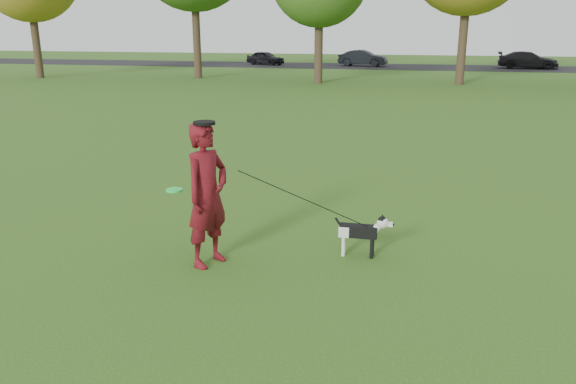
% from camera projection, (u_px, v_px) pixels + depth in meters
% --- Properties ---
extents(ground, '(120.00, 120.00, 0.00)m').
position_uv_depth(ground, '(298.00, 258.00, 8.09)').
color(ground, '#285116').
rests_on(ground, ground).
extents(road, '(120.00, 7.00, 0.02)m').
position_uv_depth(road, '(396.00, 67.00, 45.52)').
color(road, black).
rests_on(road, ground).
extents(man, '(0.72, 0.86, 2.01)m').
position_uv_depth(man, '(207.00, 195.00, 7.65)').
color(man, '#520D0B').
rests_on(man, ground).
extents(dog, '(0.85, 0.17, 0.65)m').
position_uv_depth(dog, '(363.00, 230.00, 8.07)').
color(dog, black).
rests_on(dog, ground).
extents(car_left, '(3.56, 2.35, 1.13)m').
position_uv_depth(car_left, '(266.00, 58.00, 47.63)').
color(car_left, black).
rests_on(car_left, road).
extents(car_mid, '(4.06, 1.88, 1.29)m').
position_uv_depth(car_mid, '(363.00, 58.00, 45.90)').
color(car_mid, black).
rests_on(car_mid, road).
extents(car_right, '(4.61, 2.29, 1.29)m').
position_uv_depth(car_right, '(528.00, 60.00, 43.26)').
color(car_right, black).
rests_on(car_right, road).
extents(man_held_items, '(2.77, 0.89, 1.58)m').
position_uv_depth(man_held_items, '(307.00, 201.00, 7.70)').
color(man_held_items, '#1FFA4C').
rests_on(man_held_items, ground).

